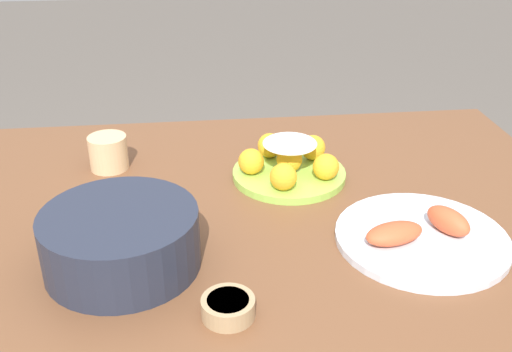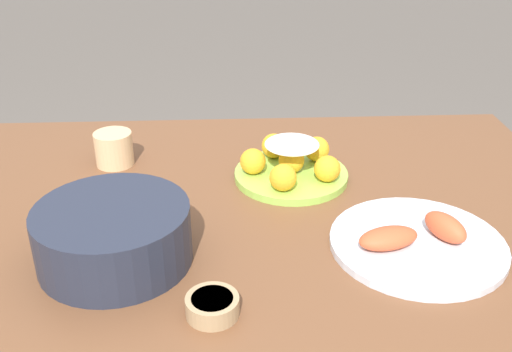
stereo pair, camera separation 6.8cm
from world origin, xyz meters
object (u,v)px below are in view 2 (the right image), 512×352
Objects in this scene: cake_plate at (291,165)px; sauce_bowl at (212,305)px; serving_bowl at (113,233)px; seafood_platter at (417,241)px; cup_near at (114,149)px; dining_table at (219,244)px.

sauce_bowl is (0.16, 0.44, -0.02)m from cake_plate.
cake_plate is at bearing -110.47° from sauce_bowl.
serving_bowl is 0.23m from sauce_bowl.
serving_bowl is 0.53m from seafood_platter.
cup_near is (0.39, -0.09, 0.01)m from cake_plate.
serving_bowl reaches higher than dining_table.
dining_table is 4.82× the size of seafood_platter.
cake_plate is 2.89× the size of cup_near.
dining_table is 5.71× the size of serving_bowl.
serving_bowl is (0.33, 0.29, 0.02)m from cake_plate.
seafood_platter is 3.66× the size of cup_near.
serving_bowl is 3.21× the size of sauce_bowl.
seafood_platter is (-0.36, -0.16, -0.00)m from sauce_bowl.
dining_table is at bearing -90.94° from sauce_bowl.
seafood_platter is at bearing 148.01° from cup_near.
serving_bowl is 0.84× the size of seafood_platter.
serving_bowl is 0.39m from cup_near.
seafood_platter is at bearing -178.76° from serving_bowl.
serving_bowl reaches higher than seafood_platter.
cup_near reaches higher than dining_table.
sauce_bowl is (-0.17, 0.15, -0.04)m from serving_bowl.
dining_table is 0.33m from sauce_bowl.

